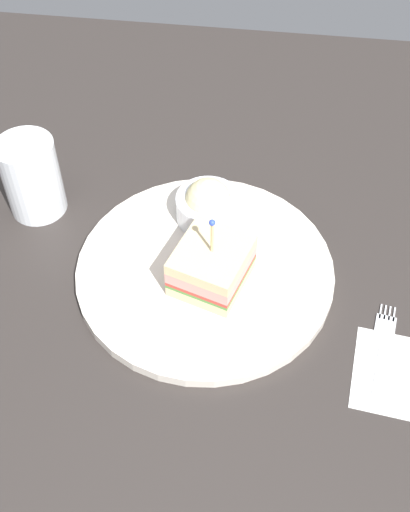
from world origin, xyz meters
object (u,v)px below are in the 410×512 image
Objects in this scene: napkin at (397,375)px; plate at (205,271)px; drink_glass at (33,181)px; sandwich_half_center at (212,266)px; coleslaw_bowl at (208,204)px; fork at (383,338)px.

plate is at bearing 153.71° from napkin.
sandwich_half_center is at bearing -23.05° from drink_glass.
drink_glass is 1.03× the size of napkin.
plate is 8.52cm from coleslaw_bowl.
sandwich_half_center is at bearing 156.68° from napkin.
fork is (20.28, -6.39, -0.47)cm from plate.
coleslaw_bowl is 21.76cm from drink_glass.
sandwich_half_center is 1.01× the size of napkin.
fork is at bearing -17.49° from plate.
coleslaw_bowl is at bearing 94.93° from plate.
fork is at bearing -18.84° from drink_glass.
drink_glass reaches higher than coleslaw_bowl.
coleslaw_bowl is at bearing 140.00° from napkin.
plate is 21.27cm from fork.
plate is 3.82cm from sandwich_half_center.
sandwich_half_center is 22.69cm from napkin.
coleslaw_bowl reaches higher than plate.
coleslaw_bowl is at bearing 145.54° from fork.
napkin is at bearing -23.32° from sandwich_half_center.
coleslaw_bowl is at bearing 99.67° from sandwich_half_center.
sandwich_half_center is at bearing -61.20° from plate.
plate reaches higher than fork.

